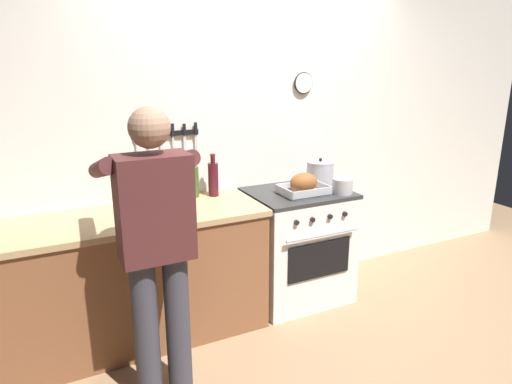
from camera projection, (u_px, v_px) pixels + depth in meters
ground_plane at (348, 374)px, 2.80m from camera, size 8.00×8.00×0.00m
wall_back at (253, 135)px, 3.61m from camera, size 6.00×0.13×2.60m
counter_block at (115, 281)px, 3.02m from camera, size 2.03×0.65×0.90m
stove at (297, 245)px, 3.63m from camera, size 0.76×0.67×0.90m
person_cook at (156, 240)px, 2.40m from camera, size 0.51×0.63×1.66m
roasting_pan at (304, 185)px, 3.41m from camera, size 0.35×0.26×0.16m
stock_pot at (320, 174)px, 3.63m from camera, size 0.22×0.22×0.23m
saucepan at (343, 186)px, 3.43m from camera, size 0.15×0.15×0.12m
cutting_board at (152, 217)px, 2.89m from camera, size 0.36×0.24×0.02m
bottle_soy_sauce at (124, 197)px, 3.09m from camera, size 0.06×0.06×0.19m
bottle_olive_oil at (194, 181)px, 3.33m from camera, size 0.07×0.07×0.29m
bottle_cooking_oil at (173, 189)px, 3.14m from camera, size 0.08×0.08×0.28m
bottle_wine_red at (213, 178)px, 3.35m from camera, size 0.08×0.08×0.32m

